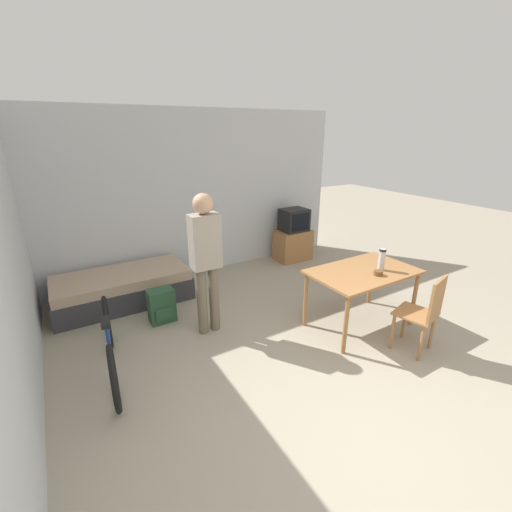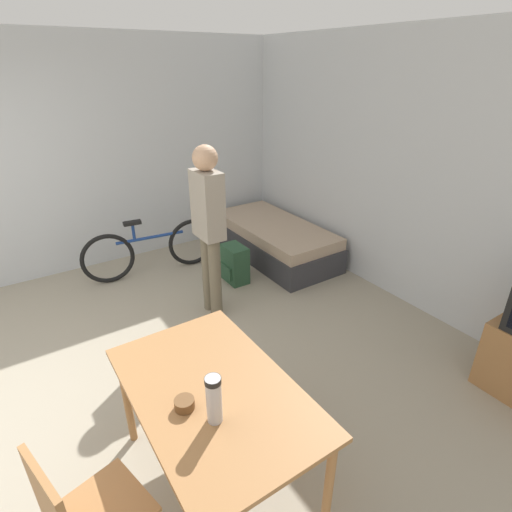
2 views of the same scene
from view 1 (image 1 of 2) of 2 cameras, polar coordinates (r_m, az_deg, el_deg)
The scene contains 12 objects.
ground_plane at distance 3.35m, azimuth 18.79°, elevation -26.26°, with size 20.00×20.00×0.00m, color #9E937F.
wall_back at distance 5.79m, azimuth -11.23°, elevation 9.80°, with size 5.66×0.06×2.70m.
wall_left at distance 3.52m, azimuth -36.37°, elevation -0.72°, with size 0.06×4.99×2.70m.
daybed at distance 5.32m, azimuth -21.31°, elevation -4.99°, with size 1.86×0.87×0.45m.
tv at distance 6.55m, azimuth 6.24°, elevation 3.19°, with size 0.66×0.43×0.99m.
dining_table at distance 4.41m, azimuth 17.35°, elevation -3.35°, with size 1.31×0.81×0.76m.
wooden_chair at distance 4.19m, azimuth 26.30°, elevation -8.24°, with size 0.48×0.48×0.93m.
bicycle at distance 3.87m, azimuth -23.13°, elevation -13.59°, with size 0.22×1.64×0.72m.
person_standing at distance 4.00m, azimuth -8.39°, elevation 0.21°, with size 0.34×0.23×1.73m.
thermos_flask at distance 4.41m, azimuth 20.24°, elevation -0.39°, with size 0.08×0.08×0.27m.
mate_bowl at distance 4.29m, azimuth 19.70°, elevation -2.67°, with size 0.11×0.11×0.06m.
backpack at distance 4.65m, azimuth -15.46°, elevation -7.99°, with size 0.33×0.25×0.45m.
Camera 1 is at (-1.94, -1.34, 2.38)m, focal length 24.00 mm.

